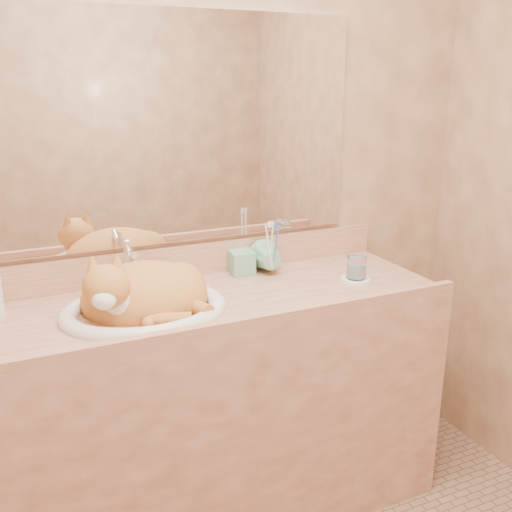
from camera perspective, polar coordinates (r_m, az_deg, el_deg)
name	(u,v)px	position (r m, az deg, el deg)	size (l,w,h in m)	color
wall_back	(184,170)	(2.09, -7.22, 8.57)	(2.40, 0.02, 2.50)	brown
vanity_counter	(215,408)	(2.13, -4.08, -14.95)	(1.60, 0.55, 0.85)	#955B42
mirror	(184,130)	(2.07, -7.26, 12.37)	(1.30, 0.02, 0.80)	white
sink_basin	(143,288)	(1.83, -11.20, -3.16)	(0.52, 0.43, 0.16)	white
faucet	(129,268)	(2.02, -12.54, -1.21)	(0.04, 0.12, 0.17)	white
cat	(141,291)	(1.85, -11.45, -3.45)	(0.41, 0.34, 0.22)	#B56829
soap_dispenser	(245,252)	(2.12, -1.08, 0.41)	(0.09, 0.09, 0.19)	#6CAD8A
toothbrush_cup	(273,263)	(2.13, 1.66, -0.67)	(0.12, 0.12, 0.11)	#6CAD8A
toothbrushes	(273,244)	(2.11, 1.68, 1.21)	(0.04, 0.04, 0.22)	silver
saucer	(356,279)	(2.14, 9.94, -2.31)	(0.11, 0.11, 0.01)	white
water_glass	(356,267)	(2.12, 10.00, -1.11)	(0.07, 0.07, 0.08)	silver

